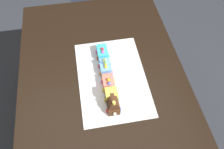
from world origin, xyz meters
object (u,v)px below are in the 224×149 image
object	(u,v)px
cake_locomotive	(112,101)
cake_car_flatbed_coral	(109,83)
dining_table	(102,81)
cake_car_hopper_turquoise	(102,53)
cake_car_gondola_sky_blue	(105,67)
birthday_candle	(105,61)
chair	(94,2)

from	to	relation	value
cake_locomotive	cake_car_flatbed_coral	world-z (taller)	cake_locomotive
dining_table	cake_car_flatbed_coral	world-z (taller)	cake_car_flatbed_coral
cake_car_hopper_turquoise	cake_car_gondola_sky_blue	bearing A→B (deg)	180.00
dining_table	cake_car_gondola_sky_blue	xyz separation A→B (m)	(0.00, -0.02, 0.14)
dining_table	cake_car_hopper_turquoise	size ratio (longest dim) A/B	14.00
cake_car_flatbed_coral	birthday_candle	size ratio (longest dim) A/B	1.92
chair	birthday_candle	distance (m)	1.10
dining_table	cake_locomotive	xyz separation A→B (m)	(-0.25, -0.02, 0.16)
cake_locomotive	cake_car_gondola_sky_blue	distance (m)	0.25
cake_car_gondola_sky_blue	birthday_candle	distance (m)	0.07
cake_car_gondola_sky_blue	cake_car_hopper_turquoise	size ratio (longest dim) A/B	1.00
dining_table	cake_locomotive	distance (m)	0.29
cake_car_gondola_sky_blue	cake_locomotive	bearing A→B (deg)	180.00
cake_car_hopper_turquoise	birthday_candle	size ratio (longest dim) A/B	1.92
cake_locomotive	cake_car_flatbed_coral	xyz separation A→B (m)	(0.13, -0.00, -0.02)
chair	birthday_candle	size ratio (longest dim) A/B	16.49
chair	dining_table	bearing A→B (deg)	89.15
chair	cake_car_hopper_turquoise	xyz separation A→B (m)	(-0.91, 0.04, 0.30)
chair	cake_locomotive	bearing A→B (deg)	90.92
chair	cake_car_gondola_sky_blue	distance (m)	1.08
cake_locomotive	birthday_candle	size ratio (longest dim) A/B	2.68
dining_table	cake_locomotive	bearing A→B (deg)	-174.40
cake_locomotive	cake_car_flatbed_coral	size ratio (longest dim) A/B	1.40
cake_locomotive	chair	bearing A→B (deg)	-1.83
dining_table	cake_car_hopper_turquoise	world-z (taller)	cake_car_hopper_turquoise
cake_locomotive	cake_car_hopper_turquoise	size ratio (longest dim) A/B	1.40
birthday_candle	chair	bearing A→B (deg)	-2.25
cake_car_flatbed_coral	cake_car_hopper_turquoise	world-z (taller)	same
dining_table	birthday_candle	size ratio (longest dim) A/B	26.84
cake_car_gondola_sky_blue	cake_car_hopper_turquoise	world-z (taller)	same
cake_car_flatbed_coral	cake_car_hopper_turquoise	xyz separation A→B (m)	(0.24, 0.00, 0.00)
cake_locomotive	cake_car_gondola_sky_blue	size ratio (longest dim) A/B	1.40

